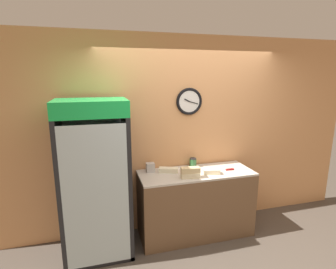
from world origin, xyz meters
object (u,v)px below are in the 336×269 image
(condiment_jar, at_px, (193,162))
(napkin_dispenser, at_px, (150,167))
(sandwich_stack_middle, at_px, (190,170))
(sandwich_flat_left, at_px, (211,172))
(sandwich_flat_right, at_px, (168,170))
(sandwich_stack_bottom, at_px, (190,175))
(beverage_cooler, at_px, (95,171))
(chefs_knife, at_px, (234,169))

(condiment_jar, xyz_separation_m, napkin_dispenser, (-0.62, -0.04, -0.00))
(sandwich_stack_middle, distance_m, sandwich_flat_left, 0.33)
(sandwich_flat_right, bearing_deg, sandwich_stack_bottom, -51.50)
(beverage_cooler, bearing_deg, chefs_knife, -2.34)
(sandwich_stack_middle, xyz_separation_m, condiment_jar, (0.18, 0.39, -0.04))
(sandwich_flat_right, bearing_deg, sandwich_stack_middle, -51.50)
(sandwich_flat_right, bearing_deg, sandwich_flat_left, -22.06)
(sandwich_stack_bottom, xyz_separation_m, sandwich_flat_right, (-0.21, 0.27, -0.00))
(sandwich_stack_bottom, xyz_separation_m, chefs_knife, (0.67, 0.11, -0.03))
(sandwich_stack_middle, relative_size, sandwich_flat_left, 1.06)
(sandwich_stack_bottom, bearing_deg, condiment_jar, 64.80)
(sandwich_flat_left, distance_m, sandwich_flat_right, 0.57)
(beverage_cooler, relative_size, sandwich_stack_middle, 7.79)
(beverage_cooler, relative_size, chefs_knife, 5.86)
(condiment_jar, bearing_deg, chefs_knife, -29.49)
(sandwich_stack_middle, bearing_deg, sandwich_flat_right, 128.50)
(sandwich_stack_middle, height_order, sandwich_flat_left, sandwich_stack_middle)
(sandwich_stack_middle, bearing_deg, sandwich_flat_left, 9.69)
(napkin_dispenser, bearing_deg, sandwich_flat_right, -19.56)
(sandwich_stack_bottom, height_order, sandwich_stack_middle, sandwich_stack_middle)
(sandwich_stack_bottom, height_order, chefs_knife, sandwich_stack_bottom)
(sandwich_flat_right, xyz_separation_m, napkin_dispenser, (-0.23, 0.08, 0.03))
(sandwich_stack_middle, bearing_deg, napkin_dispenser, 141.71)
(beverage_cooler, distance_m, chefs_knife, 1.83)
(beverage_cooler, relative_size, sandwich_stack_bottom, 7.71)
(chefs_knife, relative_size, condiment_jar, 2.63)
(beverage_cooler, distance_m, sandwich_flat_left, 1.47)
(sandwich_stack_bottom, xyz_separation_m, condiment_jar, (0.18, 0.39, 0.03))
(sandwich_flat_left, xyz_separation_m, chefs_knife, (0.36, 0.06, -0.02))
(sandwich_flat_right, relative_size, condiment_jar, 2.21)
(sandwich_stack_bottom, bearing_deg, sandwich_flat_right, 128.50)
(sandwich_stack_middle, xyz_separation_m, sandwich_flat_right, (-0.21, 0.27, -0.07))
(napkin_dispenser, bearing_deg, beverage_cooler, -166.99)
(sandwich_stack_middle, height_order, condiment_jar, sandwich_stack_middle)
(sandwich_stack_middle, bearing_deg, sandwich_stack_bottom, 0.00)
(sandwich_stack_bottom, bearing_deg, beverage_cooler, 170.92)
(beverage_cooler, height_order, sandwich_stack_middle, beverage_cooler)
(chefs_knife, distance_m, condiment_jar, 0.57)
(beverage_cooler, relative_size, condiment_jar, 15.40)
(chefs_knife, bearing_deg, sandwich_flat_left, -171.24)
(beverage_cooler, xyz_separation_m, chefs_knife, (1.82, -0.07, -0.13))
(sandwich_stack_middle, distance_m, chefs_knife, 0.69)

